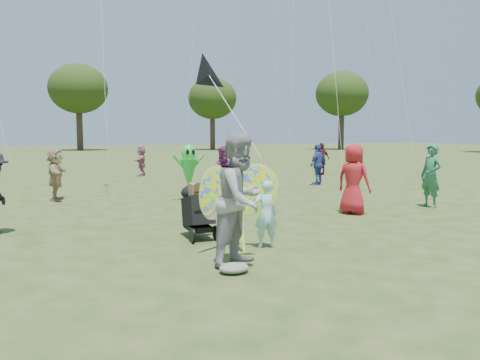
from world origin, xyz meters
The scene contains 16 objects.
ground centered at (0.00, 0.00, 0.00)m, with size 160.00×160.00×0.00m, color #51592B.
child_girl centered at (-0.31, 0.14, 0.61)m, with size 0.45×0.29×1.23m, color #A7E2EC.
adult_man centered at (-1.18, -0.69, 1.03)m, with size 1.00×0.78×2.07m, color gray.
grey_bag centered at (-1.47, -1.06, 0.07)m, with size 0.46×0.37×0.15m, color slate.
crowd_a centered at (3.40, 2.39, 0.90)m, with size 0.88×0.57×1.79m, color #B11C23.
crowd_c centered at (6.44, 8.50, 0.83)m, with size 0.97×0.40×1.65m, color #364997.
crowd_d centered at (-3.41, 8.18, 0.81)m, with size 1.50×0.48×1.62m, color tan.
crowd_e centered at (1.07, 5.33, 0.85)m, with size 0.82×0.64×1.69m, color #74266A.
crowd_f centered at (6.06, 2.37, 0.89)m, with size 0.65×0.42×1.77m, color #296E47.
crowd_h centered at (9.24, 12.32, 0.81)m, with size 0.95×0.39×1.61m, color #511B25.
crowd_j centered at (0.91, 15.57, 0.74)m, with size 1.36×0.43×1.47m, color #AB6178.
jogging_stroller centered at (-1.18, 1.38, 0.61)m, with size 0.55×1.07×1.09m.
butterfly_kite centered at (-0.87, 0.17, 0.83)m, with size 1.74×0.75×1.82m.
delta_kite_rig centered at (-1.16, 0.74, 3.10)m, with size 0.89×1.66×1.85m.
alien_kite centered at (0.34, 6.50, 0.97)m, with size 1.12×0.69×1.74m.
tree_line centered at (3.67, 44.99, 6.86)m, with size 91.78×33.60×10.79m.
Camera 1 is at (-4.19, -7.23, 2.04)m, focal length 35.00 mm.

